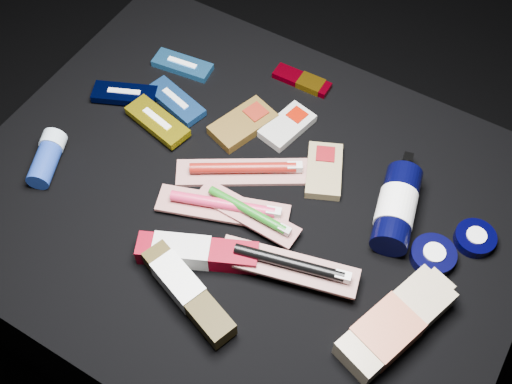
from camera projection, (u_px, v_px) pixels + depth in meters
The scene contains 21 objects.
ground at pixel (248, 293), 1.47m from camera, with size 3.00×3.00×0.00m, color black.
cloth_table at pixel (247, 252), 1.30m from camera, with size 0.98×0.78×0.40m, color black.
luna_bar_0 at pixel (183, 65), 1.30m from camera, with size 0.13×0.06×0.02m.
luna_bar_1 at pixel (176, 101), 1.25m from camera, with size 0.14×0.08×0.02m.
luna_bar_2 at pixel (125, 94), 1.25m from camera, with size 0.13×0.09×0.02m.
luna_bar_3 at pixel (157, 121), 1.21m from camera, with size 0.14×0.08×0.02m.
clif_bar_0 at pixel (245, 123), 1.22m from camera, with size 0.10×0.14×0.02m.
clif_bar_1 at pixel (289, 125), 1.22m from camera, with size 0.08×0.12×0.02m.
clif_bar_2 at pixel (324, 168), 1.16m from camera, with size 0.10×0.13×0.02m.
power_bar at pixel (305, 82), 1.28m from camera, with size 0.12×0.04×0.01m.
lotion_bottle at pixel (397, 208), 1.09m from camera, with size 0.10×0.21×0.07m.
cream_tin_upper at pixel (475, 238), 1.08m from camera, with size 0.07×0.07×0.02m.
cream_tin_lower at pixel (433, 255), 1.06m from camera, with size 0.08×0.08×0.02m.
bodywash_bottle at pixel (394, 325), 0.98m from camera, with size 0.13×0.22×0.04m.
deodorant_stick at pixel (47, 158), 1.16m from camera, with size 0.08×0.12×0.05m.
toothbrush_pack_0 at pixel (245, 170), 1.16m from camera, with size 0.24×0.17×0.03m.
toothbrush_pack_1 at pixel (225, 206), 1.11m from camera, with size 0.24×0.13×0.03m.
toothbrush_pack_2 at pixel (249, 212), 1.09m from camera, with size 0.19×0.05×0.02m.
toothbrush_pack_3 at pixel (291, 265), 1.03m from camera, with size 0.23×0.11×0.03m.
toothpaste_carton_red at pixel (192, 252), 1.05m from camera, with size 0.20×0.12×0.04m.
toothpaste_carton_green at pixel (185, 289), 1.01m from camera, with size 0.20×0.10×0.04m.
Camera 1 is at (0.33, -0.52, 1.35)m, focal length 45.00 mm.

